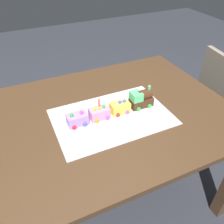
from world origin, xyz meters
TOP-DOWN VIEW (x-y plane):
  - ground_plane at (0.00, 0.00)m, footprint 8.00×8.00m
  - dining_table at (0.00, 0.00)m, footprint 1.40×1.00m
  - cake_board at (-0.03, 0.05)m, footprint 0.60×0.40m
  - cake_locomotive at (-0.22, 0.03)m, footprint 0.14×0.08m
  - cake_car_tanker_lemon at (-0.09, 0.03)m, footprint 0.10×0.08m
  - cake_car_flatbed_bubblegum at (0.03, 0.03)m, footprint 0.10×0.08m
  - cake_car_hopper_lavender at (0.15, 0.03)m, footprint 0.10×0.08m
  - birthday_candle at (0.03, 0.03)m, footprint 0.01×0.01m

SIDE VIEW (x-z plane):
  - ground_plane at x=0.00m, z-range 0.00..0.00m
  - dining_table at x=0.00m, z-range 0.26..1.00m
  - cake_board at x=-0.03m, z-range 0.74..0.74m
  - cake_car_tanker_lemon at x=-0.09m, z-range 0.74..0.81m
  - cake_car_hopper_lavender at x=0.15m, z-range 0.74..0.81m
  - cake_car_flatbed_bubblegum at x=0.03m, z-range 0.74..0.81m
  - cake_locomotive at x=-0.22m, z-range 0.73..0.85m
  - birthday_candle at x=0.03m, z-range 0.81..0.87m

